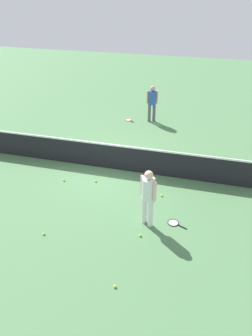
{
  "coord_description": "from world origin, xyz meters",
  "views": [
    {
      "loc": [
        3.24,
        -9.62,
        5.91
      ],
      "look_at": [
        0.96,
        -1.32,
        0.9
      ],
      "focal_mm": 35.03,
      "sensor_mm": 36.0,
      "label": 1
    }
  ],
  "objects_px": {
    "tennis_racket_near_player": "(174,223)",
    "tennis_ball_by_net": "(44,234)",
    "player_far_side": "(152,101)",
    "tennis_ball_midcourt": "(64,180)",
    "tennis_ball_baseline": "(115,286)",
    "tennis_ball_stray_right": "(96,181)",
    "tennis_racket_far_player": "(129,120)",
    "tennis_ball_near_player": "(162,196)",
    "player_near_side": "(148,194)",
    "tennis_ball_stray_left": "(140,235)"
  },
  "relations": [
    {
      "from": "tennis_ball_stray_left",
      "to": "tennis_racket_far_player",
      "type": "bearing_deg",
      "value": 107.02
    },
    {
      "from": "player_near_side",
      "to": "tennis_ball_stray_right",
      "type": "xyz_separation_m",
      "value": [
        -2.11,
        1.66,
        -0.98
      ]
    },
    {
      "from": "tennis_ball_near_player",
      "to": "tennis_ball_stray_left",
      "type": "relative_size",
      "value": 1.0
    },
    {
      "from": "tennis_racket_far_player",
      "to": "tennis_ball_stray_left",
      "type": "xyz_separation_m",
      "value": [
        2.39,
        -7.79,
        0.02
      ]
    },
    {
      "from": "tennis_ball_by_net",
      "to": "tennis_ball_stray_left",
      "type": "bearing_deg",
      "value": 13.93
    },
    {
      "from": "player_near_side",
      "to": "tennis_ball_stray_right",
      "type": "height_order",
      "value": "player_near_side"
    },
    {
      "from": "tennis_racket_far_player",
      "to": "tennis_ball_midcourt",
      "type": "height_order",
      "value": "tennis_ball_midcourt"
    },
    {
      "from": "tennis_racket_near_player",
      "to": "tennis_ball_stray_left",
      "type": "bearing_deg",
      "value": -136.12
    },
    {
      "from": "tennis_ball_baseline",
      "to": "player_far_side",
      "type": "bearing_deg",
      "value": 96.8
    },
    {
      "from": "tennis_ball_stray_left",
      "to": "player_near_side",
      "type": "bearing_deg",
      "value": 83.68
    },
    {
      "from": "tennis_ball_near_player",
      "to": "tennis_ball_baseline",
      "type": "distance_m",
      "value": 3.73
    },
    {
      "from": "tennis_ball_stray_right",
      "to": "tennis_racket_far_player",
      "type": "bearing_deg",
      "value": 93.48
    },
    {
      "from": "tennis_racket_near_player",
      "to": "tennis_ball_baseline",
      "type": "distance_m",
      "value": 2.68
    },
    {
      "from": "tennis_racket_far_player",
      "to": "tennis_ball_by_net",
      "type": "distance_m",
      "value": 8.41
    },
    {
      "from": "tennis_ball_by_net",
      "to": "player_far_side",
      "type": "bearing_deg",
      "value": 82.25
    },
    {
      "from": "tennis_ball_by_net",
      "to": "tennis_ball_stray_right",
      "type": "relative_size",
      "value": 1.0
    },
    {
      "from": "tennis_ball_near_player",
      "to": "tennis_ball_stray_right",
      "type": "distance_m",
      "value": 2.29
    },
    {
      "from": "tennis_racket_far_player",
      "to": "tennis_ball_stray_right",
      "type": "relative_size",
      "value": 8.38
    },
    {
      "from": "tennis_ball_baseline",
      "to": "tennis_ball_stray_right",
      "type": "xyz_separation_m",
      "value": [
        -1.88,
        3.96,
        0.0
      ]
    },
    {
      "from": "tennis_racket_near_player",
      "to": "tennis_ball_by_net",
      "type": "xyz_separation_m",
      "value": [
        -3.27,
        -1.37,
        0.02
      ]
    },
    {
      "from": "tennis_ball_midcourt",
      "to": "tennis_ball_baseline",
      "type": "distance_m",
      "value": 4.74
    },
    {
      "from": "player_far_side",
      "to": "tennis_ball_midcourt",
      "type": "height_order",
      "value": "player_far_side"
    },
    {
      "from": "tennis_ball_by_net",
      "to": "tennis_ball_stray_left",
      "type": "height_order",
      "value": "same"
    },
    {
      "from": "tennis_ball_near_player",
      "to": "tennis_ball_stray_right",
      "type": "bearing_deg",
      "value": 173.69
    },
    {
      "from": "tennis_ball_near_player",
      "to": "player_near_side",
      "type": "bearing_deg",
      "value": -96.89
    },
    {
      "from": "tennis_ball_near_player",
      "to": "tennis_ball_stray_right",
      "type": "xyz_separation_m",
      "value": [
        -2.28,
        0.25,
        0.0
      ]
    },
    {
      "from": "player_far_side",
      "to": "tennis_ball_midcourt",
      "type": "xyz_separation_m",
      "value": [
        -1.77,
        -5.97,
        -0.98
      ]
    },
    {
      "from": "tennis_ball_baseline",
      "to": "tennis_ball_stray_right",
      "type": "relative_size",
      "value": 1.0
    },
    {
      "from": "tennis_ball_baseline",
      "to": "tennis_ball_stray_right",
      "type": "bearing_deg",
      "value": 115.46
    },
    {
      "from": "player_far_side",
      "to": "tennis_ball_midcourt",
      "type": "bearing_deg",
      "value": -106.53
    },
    {
      "from": "player_near_side",
      "to": "tennis_ball_by_net",
      "type": "distance_m",
      "value": 2.96
    },
    {
      "from": "player_near_side",
      "to": "tennis_racket_far_player",
      "type": "relative_size",
      "value": 3.07
    },
    {
      "from": "tennis_ball_near_player",
      "to": "tennis_ball_by_net",
      "type": "relative_size",
      "value": 1.0
    },
    {
      "from": "tennis_ball_by_net",
      "to": "tennis_ball_stray_left",
      "type": "distance_m",
      "value": 2.56
    },
    {
      "from": "player_near_side",
      "to": "tennis_ball_midcourt",
      "type": "relative_size",
      "value": 25.76
    },
    {
      "from": "tennis_racket_near_player",
      "to": "tennis_ball_stray_right",
      "type": "height_order",
      "value": "tennis_ball_stray_right"
    },
    {
      "from": "tennis_racket_near_player",
      "to": "tennis_ball_baseline",
      "type": "height_order",
      "value": "tennis_ball_baseline"
    },
    {
      "from": "tennis_ball_midcourt",
      "to": "tennis_ball_stray_right",
      "type": "distance_m",
      "value": 1.07
    },
    {
      "from": "player_near_side",
      "to": "tennis_racket_near_player",
      "type": "xyz_separation_m",
      "value": [
        0.73,
        0.21,
        -1.0
      ]
    },
    {
      "from": "player_near_side",
      "to": "tennis_ball_baseline",
      "type": "distance_m",
      "value": 2.51
    },
    {
      "from": "player_far_side",
      "to": "tennis_ball_near_player",
      "type": "xyz_separation_m",
      "value": [
        1.55,
        -5.99,
        -0.98
      ]
    },
    {
      "from": "player_far_side",
      "to": "tennis_ball_by_net",
      "type": "xyz_separation_m",
      "value": [
        -1.17,
        -8.56,
        -0.98
      ]
    },
    {
      "from": "tennis_ball_stray_left",
      "to": "tennis_ball_near_player",
      "type": "bearing_deg",
      "value": 83.27
    },
    {
      "from": "player_near_side",
      "to": "tennis_racket_near_player",
      "type": "distance_m",
      "value": 1.25
    },
    {
      "from": "tennis_racket_far_player",
      "to": "tennis_ball_midcourt",
      "type": "xyz_separation_m",
      "value": [
        -0.7,
        -5.82,
        0.02
      ]
    },
    {
      "from": "tennis_ball_midcourt",
      "to": "tennis_ball_stray_right",
      "type": "bearing_deg",
      "value": 12.56
    },
    {
      "from": "player_near_side",
      "to": "tennis_ball_stray_left",
      "type": "xyz_separation_m",
      "value": [
        -0.06,
        -0.55,
        -0.98
      ]
    },
    {
      "from": "tennis_ball_midcourt",
      "to": "player_near_side",
      "type": "bearing_deg",
      "value": -24.3
    },
    {
      "from": "player_far_side",
      "to": "tennis_ball_stray_left",
      "type": "height_order",
      "value": "player_far_side"
    },
    {
      "from": "tennis_racket_far_player",
      "to": "tennis_ball_baseline",
      "type": "distance_m",
      "value": 9.8
    }
  ]
}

